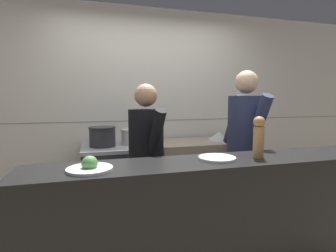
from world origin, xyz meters
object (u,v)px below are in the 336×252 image
(plated_dish_main, at_px, (90,167))
(mixing_bowl_steel, at_px, (219,136))
(chef_head_cook, at_px, (146,160))
(chef_sous, at_px, (245,147))
(pepper_mill, at_px, (259,136))
(plated_dish_appetiser, at_px, (217,158))
(stock_pot, at_px, (102,136))
(sauce_pot, at_px, (133,136))
(oven_range, at_px, (120,183))

(plated_dish_main, bearing_deg, mixing_bowl_steel, 41.44)
(chef_head_cook, relative_size, chef_sous, 0.92)
(pepper_mill, bearing_deg, plated_dish_appetiser, 174.34)
(mixing_bowl_steel, height_order, plated_dish_main, plated_dish_main)
(chef_head_cook, bearing_deg, stock_pot, 106.72)
(sauce_pot, relative_size, mixing_bowl_steel, 0.99)
(stock_pot, height_order, sauce_pot, stock_pot)
(pepper_mill, xyz_separation_m, chef_head_cook, (-0.72, 0.67, -0.29))
(stock_pot, xyz_separation_m, plated_dish_appetiser, (0.77, -1.28, -0.01))
(plated_dish_main, distance_m, chef_head_cook, 0.86)
(stock_pot, relative_size, chef_head_cook, 0.19)
(plated_dish_appetiser, distance_m, chef_head_cook, 0.76)
(mixing_bowl_steel, height_order, pepper_mill, pepper_mill)
(stock_pot, bearing_deg, chef_head_cook, -59.90)
(stock_pot, distance_m, mixing_bowl_steel, 1.45)
(oven_range, height_order, plated_dish_main, plated_dish_main)
(oven_range, relative_size, stock_pot, 3.01)
(chef_head_cook, bearing_deg, sauce_pot, 78.47)
(oven_range, distance_m, chef_head_cook, 0.83)
(oven_range, relative_size, pepper_mill, 2.94)
(oven_range, distance_m, plated_dish_appetiser, 1.55)
(plated_dish_main, bearing_deg, pepper_mill, 1.33)
(chef_sous, bearing_deg, stock_pot, 151.75)
(plated_dish_main, relative_size, chef_sous, 0.16)
(sauce_pot, bearing_deg, plated_dish_main, -108.33)
(oven_range, height_order, mixing_bowl_steel, mixing_bowl_steel)
(pepper_mill, height_order, chef_sous, chef_sous)
(sauce_pot, bearing_deg, chef_head_cook, -88.14)
(stock_pot, height_order, plated_dish_main, stock_pot)
(oven_range, xyz_separation_m, chef_sous, (1.19, -0.72, 0.50))
(plated_dish_appetiser, bearing_deg, chef_head_cook, 121.89)
(plated_dish_main, bearing_deg, stock_pot, 85.10)
(plated_dish_main, distance_m, pepper_mill, 1.21)
(mixing_bowl_steel, height_order, plated_dish_appetiser, same)
(oven_range, bearing_deg, plated_dish_main, -102.18)
(pepper_mill, bearing_deg, sauce_pot, 118.35)
(stock_pot, distance_m, chef_sous, 1.53)
(plated_dish_appetiser, xyz_separation_m, pepper_mill, (0.32, -0.03, 0.15))
(mixing_bowl_steel, bearing_deg, plated_dish_main, -138.56)
(plated_dish_main, height_order, plated_dish_appetiser, plated_dish_main)
(chef_sous, bearing_deg, sauce_pot, 142.35)
(chef_sous, bearing_deg, plated_dish_appetiser, -137.39)
(sauce_pot, xyz_separation_m, plated_dish_appetiser, (0.42, -1.34, 0.01))
(pepper_mill, bearing_deg, oven_range, 123.61)
(sauce_pot, bearing_deg, plated_dish_appetiser, -72.59)
(sauce_pot, bearing_deg, mixing_bowl_steel, -1.05)
(plated_dish_appetiser, height_order, chef_sous, chef_sous)
(sauce_pot, height_order, chef_head_cook, chef_head_cook)
(oven_range, bearing_deg, chef_sous, -30.91)
(stock_pot, bearing_deg, sauce_pot, 9.77)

